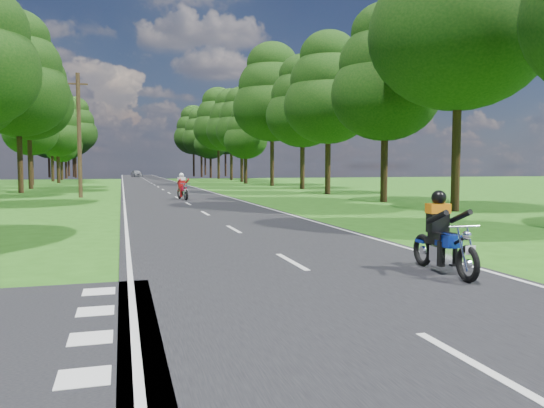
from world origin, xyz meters
name	(u,v)px	position (x,y,z in m)	size (l,w,h in m)	color
ground	(327,283)	(0.00, 0.00, 0.00)	(160.00, 160.00, 0.00)	#265B14
main_road	(155,185)	(0.00, 50.00, 0.01)	(7.00, 140.00, 0.02)	black
road_markings	(154,185)	(-0.14, 48.13, 0.02)	(7.40, 140.00, 0.01)	silver
treeline	(160,117)	(1.43, 60.06, 8.25)	(40.00, 115.35, 14.78)	black
telegraph_pole	(79,135)	(-6.00, 28.00, 4.07)	(1.20, 0.26, 8.00)	#382616
rider_near_blue	(444,232)	(2.36, 0.06, 0.80)	(0.62, 1.87, 1.56)	#0E279C
rider_far_red	(183,186)	(0.10, 23.61, 0.83)	(0.65, 1.95, 1.62)	#B40D28
distant_car	(137,173)	(-0.69, 94.21, 0.69)	(1.57, 3.90, 1.33)	#A8ABAF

